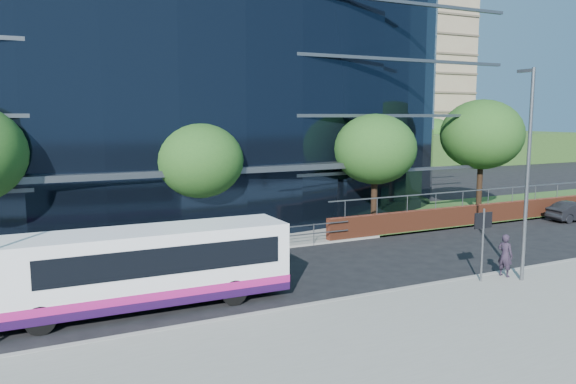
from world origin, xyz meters
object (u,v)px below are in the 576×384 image
tree_far_d (482,135)px  pedestrian (505,255)px  street_sign (483,230)px  tree_far_b (200,161)px  tree_far_c (375,149)px  parked_car (575,211)px  streetlight_east (527,169)px  tree_dist_e (341,131)px  tree_dist_f (435,132)px  city_bus (145,267)px

tree_far_d → pedestrian: tree_far_d is taller
street_sign → pedestrian: (1.32, 0.08, -1.16)m
tree_far_b → tree_far_c: size_ratio=0.93×
street_sign → parked_car: size_ratio=0.78×
tree_far_c → streetlight_east: bearing=-95.1°
tree_far_b → tree_dist_e: bearing=48.5°
tree_dist_e → tree_dist_f: (16.00, 2.00, -0.33)m
tree_dist_f → tree_far_d: bearing=-126.9°
tree_dist_f → city_bus: bearing=-139.5°
pedestrian → tree_far_c: bearing=-18.9°
tree_far_b → parked_car: bearing=-9.8°
street_sign → tree_far_c: tree_far_c is taller
tree_dist_f → tree_far_b: bearing=-142.9°
street_sign → city_bus: 12.40m
tree_dist_f → pedestrian: (-34.18, -43.51, -3.22)m
tree_far_d → tree_dist_f: tree_far_d is taller
street_sign → tree_dist_e: size_ratio=0.43×
tree_far_d → city_bus: (-23.49, -8.50, -3.77)m
tree_dist_f → streetlight_east: 55.74m
pedestrian → streetlight_east: bearing=-177.7°
tree_far_c → city_bus: bearing=-152.6°
street_sign → tree_dist_f: size_ratio=0.46×
tree_far_d → parked_car: tree_far_d is taller
tree_far_b → streetlight_east: streetlight_east is taller
street_sign → tree_far_b: bearing=124.1°
tree_far_b → tree_far_d: 19.03m
tree_far_c → tree_dist_f: 46.67m
tree_dist_f → city_bus: tree_dist_f is taller
tree_far_b → tree_dist_e: tree_dist_e is taller
tree_dist_f → streetlight_east: (-34.00, -44.17, 0.23)m
tree_dist_f → parked_car: size_ratio=1.67×
street_sign → city_bus: (-11.99, 3.09, -0.73)m
parked_car → street_sign: bearing=119.7°
streetlight_east → tree_far_b: bearing=127.6°
street_sign → tree_far_c: size_ratio=0.43×
tree_far_b → parked_car: 23.14m
tree_far_d → city_bus: size_ratio=0.75×
tree_dist_f → pedestrian: size_ratio=3.59×
street_sign → tree_far_d: bearing=45.2°
tree_far_d → parked_car: size_ratio=2.06×
tree_far_c → pedestrian: bearing=-96.4°
tree_far_d → pedestrian: (-10.18, -11.51, -4.19)m
tree_far_b → city_bus: size_ratio=0.61×
tree_dist_e → streetlight_east: 45.85m
tree_far_c → street_sign: bearing=-103.3°
tree_dist_f → tree_dist_e: bearing=-172.9°
tree_dist_f → city_bus: (-47.49, -40.50, -2.79)m
streetlight_east → parked_car: size_ratio=2.21×
tree_dist_e → city_bus: tree_dist_e is taller
tree_dist_e → pedestrian: bearing=-113.6°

